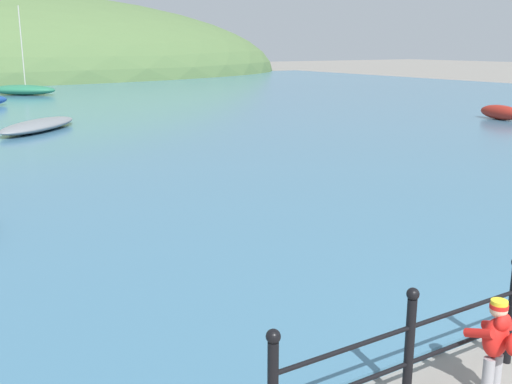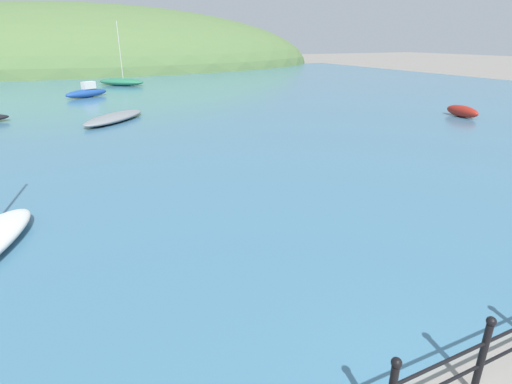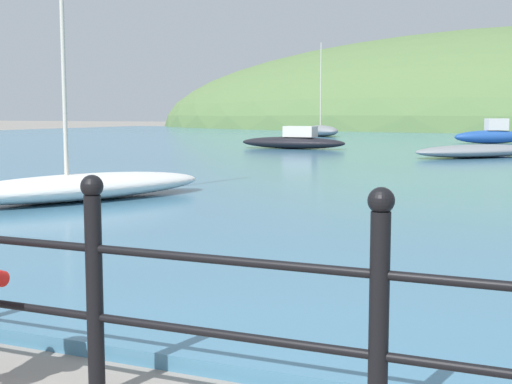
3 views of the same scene
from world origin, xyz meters
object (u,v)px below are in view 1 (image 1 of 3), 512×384
Objects in this scene: boat_green_fishing at (38,125)px; boat_mid_harbor at (500,112)px; child_in_coat at (497,340)px; boat_far_left at (23,90)px.

boat_mid_harbor is (18.19, -7.33, 0.12)m from boat_green_fishing.
child_in_coat is 0.18× the size of boat_far_left.
boat_green_fishing is at bearing 88.88° from child_in_coat.
boat_green_fishing is 0.79× the size of boat_far_left.
boat_green_fishing is (0.41, 20.90, -0.30)m from child_in_coat.
child_in_coat is 38.94m from boat_far_left.
boat_far_left is at bearing 121.05° from boat_mid_harbor.
boat_mid_harbor is (15.18, -25.22, -0.03)m from boat_far_left.
boat_green_fishing is 1.97× the size of boat_mid_harbor.
child_in_coat is at bearing -143.87° from boat_mid_harbor.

